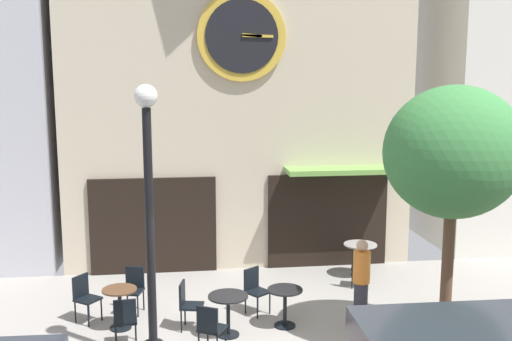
% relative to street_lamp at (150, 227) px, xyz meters
% --- Properties ---
extents(clock_building, '(8.47, 4.25, 11.41)m').
position_rel_street_lamp_xyz_m(clock_building, '(1.93, 5.98, 3.61)').
color(clock_building, beige).
rests_on(clock_building, ground_plane).
extents(street_lamp, '(0.36, 0.36, 4.53)m').
position_rel_street_lamp_xyz_m(street_lamp, '(0.00, 0.00, 0.00)').
color(street_lamp, black).
rests_on(street_lamp, ground_plane).
extents(street_tree, '(2.34, 2.11, 4.51)m').
position_rel_street_lamp_xyz_m(street_tree, '(4.99, 0.01, 1.08)').
color(street_tree, brown).
rests_on(street_tree, ground_plane).
extents(cafe_table_rightmost, '(0.64, 0.64, 0.77)m').
position_rel_street_lamp_xyz_m(cafe_table_rightmost, '(-0.68, 1.42, -1.78)').
color(cafe_table_rightmost, black).
rests_on(cafe_table_rightmost, ground_plane).
extents(cafe_table_near_door, '(0.73, 0.73, 0.76)m').
position_rel_street_lamp_xyz_m(cafe_table_near_door, '(1.29, 0.87, -1.75)').
color(cafe_table_near_door, black).
rests_on(cafe_table_near_door, ground_plane).
extents(cafe_table_center_right, '(0.66, 0.66, 0.73)m').
position_rel_street_lamp_xyz_m(cafe_table_center_right, '(2.38, 1.12, -1.80)').
color(cafe_table_center_right, black).
rests_on(cafe_table_center_right, ground_plane).
extents(cafe_table_near_curb, '(0.78, 0.78, 0.77)m').
position_rel_street_lamp_xyz_m(cafe_table_near_curb, '(4.62, 3.65, -1.73)').
color(cafe_table_near_curb, black).
rests_on(cafe_table_near_curb, ground_plane).
extents(cafe_chair_near_lamp, '(0.56, 0.56, 0.90)m').
position_rel_street_lamp_xyz_m(cafe_chair_near_lamp, '(-1.38, 1.85, -1.77)').
color(cafe_chair_near_lamp, black).
rests_on(cafe_chair_near_lamp, ground_plane).
extents(cafe_chair_curbside, '(0.49, 0.49, 0.90)m').
position_rel_street_lamp_xyz_m(cafe_chair_curbside, '(-0.49, 2.19, -1.77)').
color(cafe_chair_curbside, black).
rests_on(cafe_chair_curbside, ground_plane).
extents(cafe_chair_facing_street, '(0.54, 0.54, 0.90)m').
position_rel_street_lamp_xyz_m(cafe_chair_facing_street, '(0.93, 0.13, -1.77)').
color(cafe_chair_facing_street, black).
rests_on(cafe_chair_facing_street, ground_plane).
extents(cafe_chair_corner, '(0.44, 0.44, 0.90)m').
position_rel_street_lamp_xyz_m(cafe_chair_corner, '(-0.50, 0.63, -1.77)').
color(cafe_chair_corner, black).
rests_on(cafe_chair_corner, ground_plane).
extents(cafe_chair_mid_row, '(0.51, 0.51, 0.90)m').
position_rel_street_lamp_xyz_m(cafe_chair_mid_row, '(4.39, 2.89, -1.77)').
color(cafe_chair_mid_row, black).
rests_on(cafe_chair_mid_row, ground_plane).
extents(cafe_chair_facing_wall, '(0.56, 0.56, 0.90)m').
position_rel_street_lamp_xyz_m(cafe_chair_facing_wall, '(1.90, 1.84, -1.77)').
color(cafe_chair_facing_wall, black).
rests_on(cafe_chair_facing_wall, ground_plane).
extents(cafe_chair_by_entrance, '(0.47, 0.47, 0.90)m').
position_rel_street_lamp_xyz_m(cafe_chair_by_entrance, '(0.57, 1.24, -1.77)').
color(cafe_chair_by_entrance, black).
rests_on(cafe_chair_by_entrance, ground_plane).
extents(pedestrian_orange, '(0.41, 0.41, 1.67)m').
position_rel_street_lamp_xyz_m(pedestrian_orange, '(3.79, 0.98, -1.44)').
color(pedestrian_orange, '#2D2D38').
rests_on(pedestrian_orange, ground_plane).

